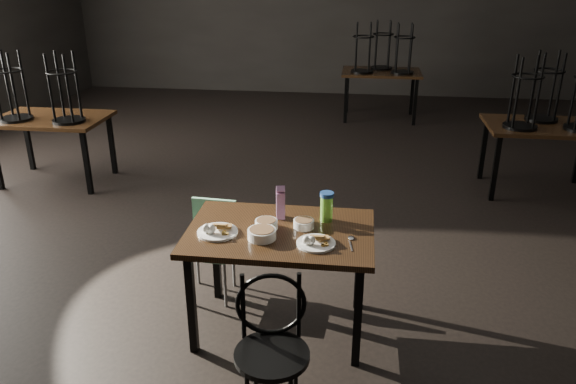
# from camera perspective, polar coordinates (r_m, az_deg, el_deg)

# --- Properties ---
(main_table) EXTENTS (1.20, 0.80, 0.75)m
(main_table) POSITION_cam_1_polar(r_m,az_deg,el_deg) (3.65, -0.81, -5.00)
(main_table) COLOR black
(main_table) RESTS_ON ground
(plate_left) EXTENTS (0.26, 0.26, 0.08)m
(plate_left) POSITION_cam_1_polar(r_m,az_deg,el_deg) (3.59, -7.24, -3.85)
(plate_left) COLOR white
(plate_left) RESTS_ON main_table
(plate_right) EXTENTS (0.24, 0.24, 0.08)m
(plate_right) POSITION_cam_1_polar(r_m,az_deg,el_deg) (3.43, 2.83, -5.04)
(plate_right) COLOR white
(plate_right) RESTS_ON main_table
(bowl_near) EXTENTS (0.15, 0.15, 0.06)m
(bowl_near) POSITION_cam_1_polar(r_m,az_deg,el_deg) (3.63, -2.22, -3.27)
(bowl_near) COLOR white
(bowl_near) RESTS_ON main_table
(bowl_far) EXTENTS (0.14, 0.14, 0.05)m
(bowl_far) POSITION_cam_1_polar(r_m,az_deg,el_deg) (3.64, 1.61, -3.21)
(bowl_far) COLOR white
(bowl_far) RESTS_ON main_table
(bowl_big) EXTENTS (0.18, 0.18, 0.06)m
(bowl_big) POSITION_cam_1_polar(r_m,az_deg,el_deg) (3.50, -2.68, -4.25)
(bowl_big) COLOR white
(bowl_big) RESTS_ON main_table
(juice_carton) EXTENTS (0.07, 0.07, 0.23)m
(juice_carton) POSITION_cam_1_polar(r_m,az_deg,el_deg) (3.74, -0.76, -1.14)
(juice_carton) COLOR #80176F
(juice_carton) RESTS_ON main_table
(water_bottle) EXTENTS (0.10, 0.10, 0.20)m
(water_bottle) POSITION_cam_1_polar(r_m,az_deg,el_deg) (3.71, 3.94, -1.46)
(water_bottle) COLOR #78CF3D
(water_bottle) RESTS_ON main_table
(spoon) EXTENTS (0.05, 0.20, 0.01)m
(spoon) POSITION_cam_1_polar(r_m,az_deg,el_deg) (3.52, 6.43, -4.76)
(spoon) COLOR silver
(spoon) RESTS_ON main_table
(bentwood_chair) EXTENTS (0.42, 0.41, 0.84)m
(bentwood_chair) POSITION_cam_1_polar(r_m,az_deg,el_deg) (3.07, -1.68, -14.74)
(bentwood_chair) COLOR black
(bentwood_chair) RESTS_ON ground
(school_chair) EXTENTS (0.36, 0.36, 0.73)m
(school_chair) POSITION_cam_1_polar(r_m,az_deg,el_deg) (4.20, -7.76, -4.83)
(school_chair) COLOR #74B58F
(school_chair) RESTS_ON ground
(bg_table_left) EXTENTS (1.20, 0.80, 1.48)m
(bg_table_left) POSITION_cam_1_polar(r_m,az_deg,el_deg) (6.70, -23.17, 6.93)
(bg_table_left) COLOR black
(bg_table_left) RESTS_ON ground
(bg_table_right) EXTENTS (1.20, 0.80, 1.48)m
(bg_table_right) POSITION_cam_1_polar(r_m,az_deg,el_deg) (6.48, 24.78, 6.43)
(bg_table_right) COLOR black
(bg_table_right) RESTS_ON ground
(bg_table_far) EXTENTS (1.20, 0.80, 1.48)m
(bg_table_far) POSITION_cam_1_polar(r_m,az_deg,el_deg) (8.94, 9.49, 12.19)
(bg_table_far) COLOR black
(bg_table_far) RESTS_ON ground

